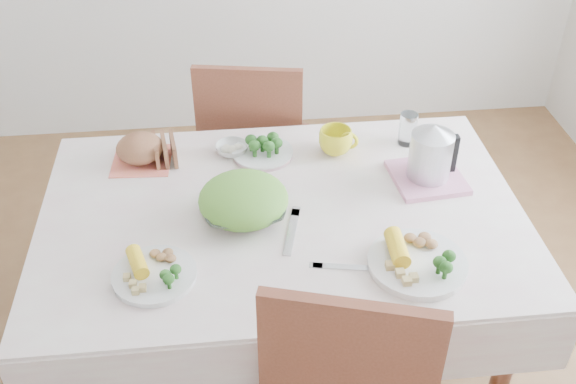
{
  "coord_description": "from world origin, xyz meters",
  "views": [
    {
      "loc": [
        -0.16,
        -1.63,
        2.07
      ],
      "look_at": [
        0.02,
        0.02,
        0.82
      ],
      "focal_mm": 42.0,
      "sensor_mm": 36.0,
      "label": 1
    }
  ],
  "objects": [
    {
      "name": "floor",
      "position": [
        0.0,
        0.0,
        0.0
      ],
      "size": [
        3.6,
        3.6,
        0.0
      ],
      "primitive_type": "plane",
      "color": "brown",
      "rests_on": "ground"
    },
    {
      "name": "dining_table",
      "position": [
        0.0,
        0.0,
        0.38
      ],
      "size": [
        1.4,
        0.9,
        0.75
      ],
      "primitive_type": "cube",
      "color": "brown",
      "rests_on": "floor"
    },
    {
      "name": "tablecloth",
      "position": [
        0.0,
        0.0,
        0.76
      ],
      "size": [
        1.5,
        1.0,
        0.01
      ],
      "primitive_type": "cube",
      "color": "silver",
      "rests_on": "dining_table"
    },
    {
      "name": "chair_far",
      "position": [
        -0.03,
        0.79,
        0.47
      ],
      "size": [
        0.5,
        0.5,
        0.96
      ],
      "primitive_type": "cube",
      "rotation": [
        0.0,
        0.0,
        2.96
      ],
      "color": "brown",
      "rests_on": "floor"
    },
    {
      "name": "salad_bowl",
      "position": [
        -0.12,
        -0.01,
        0.79
      ],
      "size": [
        0.27,
        0.27,
        0.06
      ],
      "primitive_type": "imported",
      "rotation": [
        0.0,
        0.0,
        0.04
      ],
      "color": "white",
      "rests_on": "tablecloth"
    },
    {
      "name": "dinner_plate_left",
      "position": [
        -0.38,
        -0.26,
        0.77
      ],
      "size": [
        0.25,
        0.25,
        0.02
      ],
      "primitive_type": "cylinder",
      "rotation": [
        0.0,
        0.0,
        -0.04
      ],
      "color": "white",
      "rests_on": "tablecloth"
    },
    {
      "name": "dinner_plate_right",
      "position": [
        0.35,
        -0.29,
        0.77
      ],
      "size": [
        0.36,
        0.36,
        0.02
      ],
      "primitive_type": "cylinder",
      "rotation": [
        0.0,
        0.0,
        -0.36
      ],
      "color": "white",
      "rests_on": "tablecloth"
    },
    {
      "name": "broccoli_plate",
      "position": [
        -0.04,
        0.32,
        0.77
      ],
      "size": [
        0.24,
        0.24,
        0.02
      ],
      "primitive_type": "cylinder",
      "rotation": [
        0.0,
        0.0,
        -0.11
      ],
      "color": "beige",
      "rests_on": "tablecloth"
    },
    {
      "name": "napkin",
      "position": [
        -0.45,
        0.33,
        0.76
      ],
      "size": [
        0.21,
        0.21,
        0.0
      ],
      "primitive_type": "cube",
      "rotation": [
        0.0,
        0.0,
        -0.06
      ],
      "color": "#E96E58",
      "rests_on": "tablecloth"
    },
    {
      "name": "bread_loaf",
      "position": [
        -0.45,
        0.33,
        0.82
      ],
      "size": [
        0.2,
        0.2,
        0.1
      ],
      "primitive_type": "ellipsoid",
      "rotation": [
        0.0,
        0.0,
        0.34
      ],
      "color": "brown",
      "rests_on": "napkin"
    },
    {
      "name": "fruit_bowl",
      "position": [
        -0.14,
        0.34,
        0.78
      ],
      "size": [
        0.12,
        0.12,
        0.04
      ],
      "primitive_type": "imported",
      "rotation": [
        0.0,
        0.0,
        0.06
      ],
      "color": "white",
      "rests_on": "tablecloth"
    },
    {
      "name": "yellow_mug",
      "position": [
        0.22,
        0.31,
        0.81
      ],
      "size": [
        0.15,
        0.15,
        0.09
      ],
      "primitive_type": "imported",
      "rotation": [
        0.0,
        0.0,
        -0.37
      ],
      "color": "yellow",
      "rests_on": "tablecloth"
    },
    {
      "name": "glass_tumbler",
      "position": [
        0.48,
        0.34,
        0.83
      ],
      "size": [
        0.08,
        0.08,
        0.12
      ],
      "primitive_type": "cylinder",
      "rotation": [
        0.0,
        0.0,
        -0.37
      ],
      "color": "white",
      "rests_on": "tablecloth"
    },
    {
      "name": "pink_tray",
      "position": [
        0.49,
        0.12,
        0.77
      ],
      "size": [
        0.25,
        0.25,
        0.02
      ],
      "primitive_type": "cube",
      "rotation": [
        0.0,
        0.0,
        0.1
      ],
      "color": "pink",
      "rests_on": "tablecloth"
    },
    {
      "name": "electric_kettle",
      "position": [
        0.49,
        0.12,
        0.88
      ],
      "size": [
        0.16,
        0.16,
        0.19
      ],
      "primitive_type": "cylinder",
      "rotation": [
        0.0,
        0.0,
        0.19
      ],
      "color": "#B2B5BA",
      "rests_on": "pink_tray"
    },
    {
      "name": "fork_right",
      "position": [
        0.02,
        -0.1,
        0.76
      ],
      "size": [
        0.08,
        0.22,
        0.0
      ],
      "primitive_type": "cube",
      "rotation": [
        0.0,
        0.0,
        -0.24
      ],
      "color": "silver",
      "rests_on": "tablecloth"
    },
    {
      "name": "knife",
      "position": [
        0.15,
        -0.27,
        0.76
      ],
      "size": [
        0.18,
        0.05,
        0.0
      ],
      "primitive_type": "cube",
      "rotation": [
        0.0,
        0.0,
        1.38
      ],
      "color": "silver",
      "rests_on": "tablecloth"
    }
  ]
}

